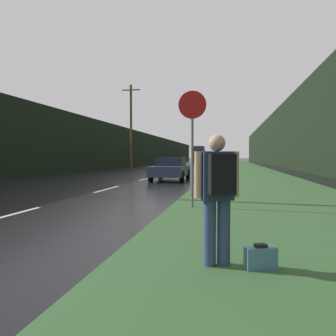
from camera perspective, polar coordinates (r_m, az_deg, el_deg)
The scene contains 13 objects.
grass_verge at distance 41.06m, azimuth 11.76°, elevation -0.10°, with size 6.00×240.00×0.02m, color #33562D.
lane_stripe_b at distance 9.09m, azimuth -24.74°, elevation -7.08°, with size 0.12×3.00×0.01m, color silver.
lane_stripe_c at distance 15.33m, azimuth -9.71°, elevation -3.35°, with size 0.12×3.00×0.01m, color silver.
lane_stripe_d at distance 22.03m, azimuth -3.61°, elevation -1.74°, with size 0.12×3.00×0.01m, color silver.
lane_stripe_e at distance 28.87m, azimuth -0.39°, elevation -0.88°, with size 0.12×3.00×0.01m, color silver.
treeline_far_side at distance 53.08m, azimuth -6.18°, elevation 3.19°, with size 2.00×140.00×5.25m, color black.
treeline_near_side at distance 51.61m, azimuth 18.10°, elevation 4.66°, with size 2.00×140.00×7.98m, color black.
utility_pole_far at distance 35.83m, azimuth -5.96°, elevation 6.65°, with size 1.80×0.24×8.50m.
stop_sign at distance 9.61m, azimuth 3.91°, elevation 5.35°, with size 0.75×0.07×3.15m.
hitchhiker_with_backpack at distance 4.46m, azimuth 7.98°, elevation -3.72°, with size 0.55×0.49×1.66m.
suitcase at distance 4.60m, azimuth 14.63°, elevation -13.85°, with size 0.41×0.26×0.32m.
car_passing_near at distance 20.56m, azimuth 0.42°, elevation -0.10°, with size 1.91×4.45×1.36m.
delivery_truck at distance 80.61m, azimuth 4.94°, elevation 2.22°, with size 2.65×7.64×3.66m.
Camera 1 is at (5.11, -1.01, 1.39)m, focal length 38.00 mm.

